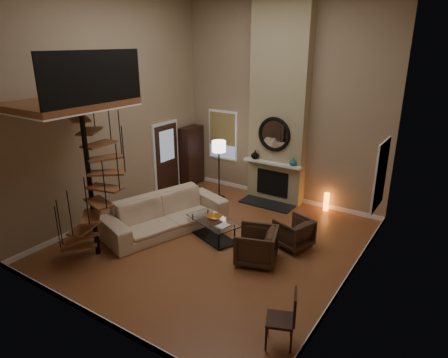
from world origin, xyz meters
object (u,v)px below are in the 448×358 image
Objects in this scene: coffee_table at (213,226)px; floor_lamp at (219,151)px; armchair_near at (296,234)px; armchair_far at (260,246)px; accent_lamp at (326,202)px; side_chair at (286,316)px; hutch at (192,155)px; sofa at (166,214)px.

coffee_table is 0.85× the size of floor_lamp.
coffee_table is at bearing -52.75° from armchair_near.
floor_lamp reaches higher than armchair_far.
side_chair is at bearing -76.86° from accent_lamp.
hutch is at bearing -175.97° from accent_lamp.
sofa is 1.75× the size of floor_lamp.
side_chair is at bearing -37.80° from coffee_table.
armchair_far is 2.38m from side_chair.
coffee_table is at bearing -44.89° from hutch.
hutch is 1.22× the size of coffee_table.
sofa is 4.28m from accent_lamp.
armchair_far is 3.73m from floor_lamp.
sofa is 4.19× the size of armchair_near.
sofa is (1.45, -2.89, -0.55)m from hutch.
floor_lamp is 3.23m from accent_lamp.
armchair_far is 0.48× the size of floor_lamp.
hutch reaches higher than coffee_table.
accent_lamp is 5.30m from side_chair.
armchair_far is (-0.39, -0.93, 0.00)m from armchair_near.
armchair_near is at bearing -86.55° from accent_lamp.
coffee_table is (1.20, 0.25, -0.11)m from sofa.
hutch is 0.60× the size of sofa.
armchair_near is (4.44, -2.04, -0.60)m from hutch.
armchair_far reaches higher than armchair_near.
side_chair is at bearing -41.41° from hutch.
floor_lamp is at bearing 18.76° from sofa.
armchair_near is 1.46× the size of accent_lamp.
floor_lamp is 3.49× the size of accent_lamp.
sofa is at bearing -63.43° from hutch.
accent_lamp is at bearing 16.61° from floor_lamp.
hutch reaches higher than armchair_near.
accent_lamp is at bearing -157.77° from armchair_near.
armchair_near is 0.42× the size of floor_lamp.
side_chair reaches higher than sofa.
accent_lamp is (0.25, 3.27, -0.10)m from armchair_far.
armchair_near is 0.78× the size of side_chair.
armchair_far reaches higher than coffee_table.
floor_lamp is (-1.24, 2.08, 1.13)m from coffee_table.
hutch reaches higher than armchair_far.
hutch is 3.80m from coffee_table.
hutch is 3.63× the size of accent_lamp.
sofa reaches higher than coffee_table.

